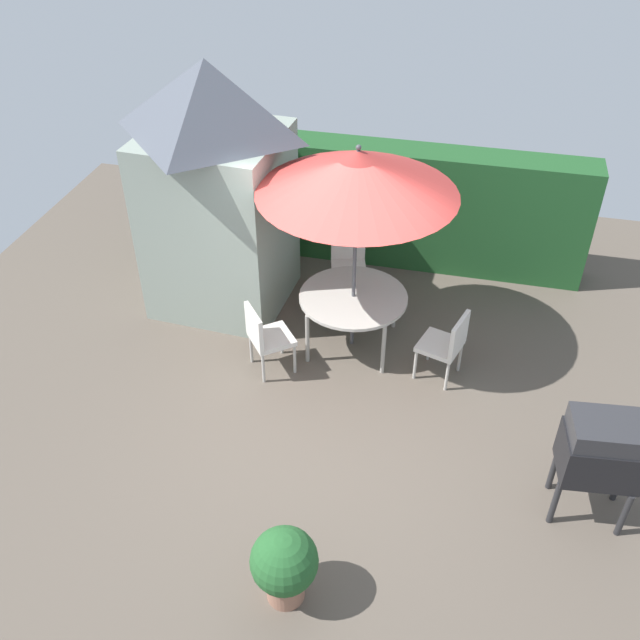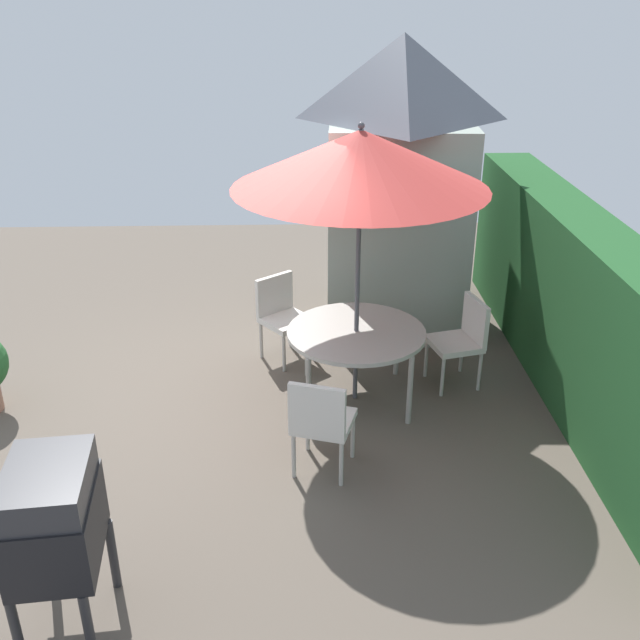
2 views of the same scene
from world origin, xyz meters
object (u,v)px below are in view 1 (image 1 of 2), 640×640
Objects in this scene: chair_far_side at (265,335)px; potted_plant_by_shed at (284,564)px; garden_shed at (216,188)px; bbq_grill at (602,450)px; patio_umbrella at (358,172)px; patio_table at (353,299)px; chair_near_shed at (348,260)px; chair_toward_hedge at (447,343)px.

chair_far_side reaches higher than potted_plant_by_shed.
bbq_grill is at bearing -29.74° from garden_shed.
patio_umbrella is at bearing 38.51° from chair_far_side.
patio_umbrella is (-0.00, 0.00, 1.67)m from patio_table.
patio_umbrella is 2.14m from chair_near_shed.
patio_umbrella is at bearing 91.85° from potted_plant_by_shed.
bbq_grill is 3.83m from chair_far_side.
chair_near_shed is 1.00× the size of chair_far_side.
potted_plant_by_shed is (0.11, -3.54, -1.89)m from patio_umbrella.
garden_shed is at bearing 162.33° from patio_umbrella.
garden_shed is at bearing 126.31° from chair_far_side.
garden_shed reaches higher than patio_table.
patio_table is at bearing 38.51° from chair_far_side.
patio_umbrella is at bearing 162.52° from chair_toward_hedge.
patio_table is at bearing -17.67° from garden_shed.
bbq_grill reaches higher than patio_table.
potted_plant_by_shed is at bearing -85.19° from chair_near_shed.
chair_far_side is at bearing -53.69° from garden_shed.
garden_shed is 2.19m from patio_table.
garden_shed reaches higher than patio_umbrella.
patio_table is 3.36m from bbq_grill.
patio_umbrella reaches higher than chair_far_side.
garden_shed is 3.59× the size of chair_near_shed.
bbq_grill is (2.68, -2.01, -1.50)m from patio_umbrella.
chair_toward_hedge is at bearing -45.01° from chair_near_shed.
chair_near_shed and chair_toward_hedge have the same top height.
garden_shed is 1.99m from chair_far_side.
garden_shed reaches higher than chair_toward_hedge.
chair_toward_hedge is (1.46, -1.46, 0.00)m from chair_near_shed.
patio_table is at bearing -75.78° from chair_near_shed.
potted_plant_by_shed is at bearing -88.15° from patio_table.
garden_shed reaches higher than chair_near_shed.
bbq_grill is at bearing -19.72° from chair_far_side.
chair_far_side is (-0.63, -1.80, 0.00)m from chair_near_shed.
potted_plant_by_shed is (-1.07, -3.17, -0.07)m from chair_toward_hedge.
chair_near_shed is at bearing 104.22° from patio_umbrella.
garden_shed is 2.70× the size of bbq_grill.
patio_umbrella is 2.96× the size of chair_toward_hedge.
chair_toward_hedge is at bearing 9.48° from chair_far_side.
chair_near_shed is (1.60, 0.49, -1.13)m from garden_shed.
chair_toward_hedge is (-1.50, 1.64, -0.33)m from bbq_grill.
garden_shed is 3.59× the size of chair_far_side.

